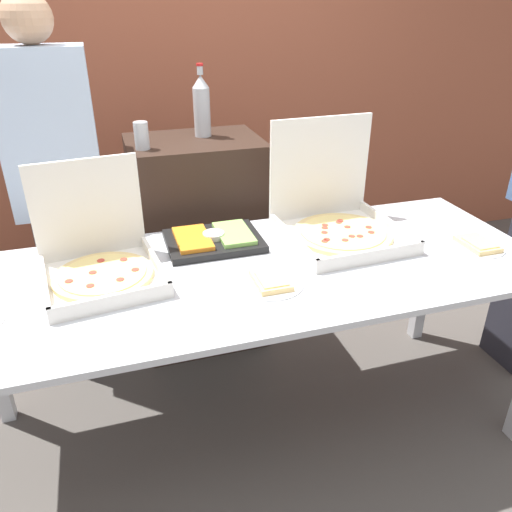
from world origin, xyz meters
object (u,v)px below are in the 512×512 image
at_px(paper_plate_front_center, 271,281).
at_px(soda_bottle, 202,105).
at_px(pizza_box_near_left, 99,259).
at_px(soda_can_silver, 142,136).
at_px(pizza_box_far_left, 337,217).
at_px(person_guest_cap, 61,195).
at_px(veggie_tray, 214,240).
at_px(paper_plate_front_right, 477,245).

height_order(paper_plate_front_center, soda_bottle, soda_bottle).
bearing_deg(pizza_box_near_left, soda_can_silver, 60.23).
distance_m(pizza_box_far_left, person_guest_cap, 1.28).
bearing_deg(pizza_box_near_left, veggie_tray, 10.42).
relative_size(pizza_box_near_left, person_guest_cap, 0.26).
height_order(pizza_box_near_left, soda_bottle, soda_bottle).
distance_m(paper_plate_front_center, paper_plate_front_right, 0.92).
bearing_deg(soda_can_silver, person_guest_cap, 168.79).
distance_m(pizza_box_near_left, soda_bottle, 1.00).
bearing_deg(soda_bottle, veggie_tray, -98.91).
bearing_deg(veggie_tray, pizza_box_near_left, -162.44).
distance_m(pizza_box_far_left, veggie_tray, 0.54).
height_order(pizza_box_near_left, paper_plate_front_center, pizza_box_near_left).
bearing_deg(paper_plate_front_right, soda_can_silver, 148.06).
height_order(paper_plate_front_center, veggie_tray, veggie_tray).
distance_m(pizza_box_near_left, veggie_tray, 0.49).
relative_size(paper_plate_front_right, veggie_tray, 0.56).
bearing_deg(paper_plate_front_right, person_guest_cap, 152.41).
height_order(pizza_box_far_left, person_guest_cap, person_guest_cap).
relative_size(paper_plate_front_center, paper_plate_front_right, 1.10).
distance_m(paper_plate_front_right, soda_can_silver, 1.53).
xyz_separation_m(pizza_box_far_left, soda_can_silver, (-0.76, 0.49, 0.29)).
bearing_deg(pizza_box_far_left, soda_can_silver, 144.39).
bearing_deg(person_guest_cap, paper_plate_front_center, 129.41).
height_order(paper_plate_front_center, person_guest_cap, person_guest_cap).
bearing_deg(soda_bottle, paper_plate_front_center, -88.23).
relative_size(pizza_box_near_left, paper_plate_front_center, 1.94).
distance_m(pizza_box_far_left, paper_plate_front_right, 0.59).
bearing_deg(soda_can_silver, veggie_tray, -63.03).
bearing_deg(veggie_tray, pizza_box_far_left, -6.27).
xyz_separation_m(paper_plate_front_right, veggie_tray, (-1.04, 0.36, 0.01)).
height_order(pizza_box_near_left, soda_can_silver, soda_can_silver).
xyz_separation_m(paper_plate_front_right, soda_can_silver, (-1.26, 0.79, 0.36)).
height_order(paper_plate_front_right, veggie_tray, veggie_tray).
bearing_deg(paper_plate_front_center, pizza_box_far_left, 38.44).
bearing_deg(paper_plate_front_center, paper_plate_front_right, 1.90).
xyz_separation_m(pizza_box_near_left, paper_plate_front_right, (1.51, -0.21, -0.06)).
height_order(soda_can_silver, person_guest_cap, person_guest_cap).
height_order(paper_plate_front_right, soda_can_silver, soda_can_silver).
height_order(veggie_tray, soda_can_silver, soda_can_silver).
distance_m(pizza_box_far_left, paper_plate_front_center, 0.53).
distance_m(veggie_tray, person_guest_cap, 0.80).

